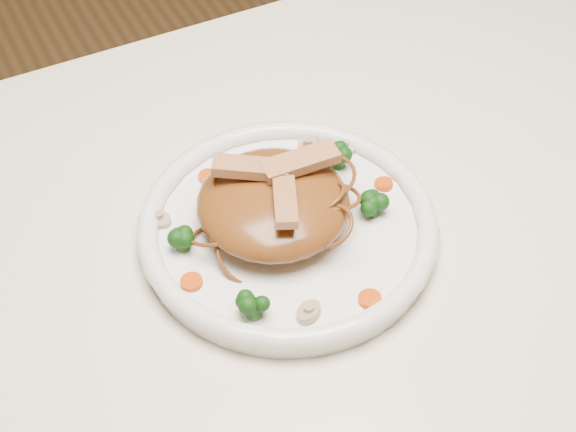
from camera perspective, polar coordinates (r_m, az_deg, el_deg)
name	(u,v)px	position (r m, az deg, el deg)	size (l,w,h in m)	color
table	(325,317)	(0.85, 2.58, -6.97)	(1.20, 0.80, 0.75)	beige
plate	(288,232)	(0.78, 0.00, -1.10)	(0.28, 0.28, 0.02)	white
noodle_mound	(273,203)	(0.76, -1.02, 0.90)	(0.14, 0.14, 0.05)	brown
chicken_a	(300,162)	(0.76, 0.85, 3.75)	(0.07, 0.02, 0.01)	tan
chicken_b	(250,168)	(0.75, -2.60, 3.33)	(0.07, 0.02, 0.01)	tan
chicken_c	(285,202)	(0.72, -0.19, 0.99)	(0.06, 0.02, 0.01)	tan
broccoli_0	(339,154)	(0.82, 3.53, 4.24)	(0.03, 0.03, 0.03)	#0E410D
broccoli_1	(182,238)	(0.75, -7.29, -1.48)	(0.02, 0.02, 0.03)	#0E410D
broccoli_2	(254,305)	(0.70, -2.38, -6.10)	(0.03, 0.03, 0.03)	#0E410D
broccoli_3	(374,204)	(0.78, 5.89, 0.82)	(0.02, 0.02, 0.03)	#0E410D
carrot_0	(311,148)	(0.85, 1.59, 4.70)	(0.02, 0.02, 0.01)	#DB3D08
carrot_1	(191,282)	(0.73, -6.65, -4.52)	(0.02, 0.02, 0.01)	#DB3D08
carrot_2	(384,184)	(0.82, 6.58, 2.21)	(0.02, 0.02, 0.01)	#DB3D08
carrot_3	(208,177)	(0.82, -5.55, 2.71)	(0.02, 0.02, 0.01)	#DB3D08
carrot_4	(370,299)	(0.72, 5.64, -5.69)	(0.02, 0.02, 0.01)	#DB3D08
mushroom_0	(309,312)	(0.71, 1.43, -6.59)	(0.03, 0.03, 0.01)	#C4AF93
mushroom_1	(345,147)	(0.85, 3.93, 4.75)	(0.03, 0.03, 0.01)	#C4AF93
mushroom_2	(159,219)	(0.79, -8.82, -0.20)	(0.03, 0.03, 0.01)	#C4AF93
mushroom_3	(308,145)	(0.85, 1.40, 4.88)	(0.03, 0.03, 0.01)	#C4AF93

